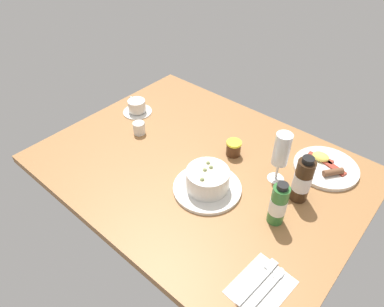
% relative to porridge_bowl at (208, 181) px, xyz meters
% --- Properties ---
extents(ground_plane, '(1.10, 0.84, 0.03)m').
position_rel_porridge_bowl_xyz_m(ground_plane, '(-0.10, 0.08, -0.05)').
color(ground_plane, '#9E6B3D').
extents(porridge_bowl, '(0.22, 0.22, 0.09)m').
position_rel_porridge_bowl_xyz_m(porridge_bowl, '(0.00, 0.00, 0.00)').
color(porridge_bowl, silver).
rests_on(porridge_bowl, ground_plane).
extents(cutlery_setting, '(0.13, 0.17, 0.01)m').
position_rel_porridge_bowl_xyz_m(cutlery_setting, '(0.32, -0.17, -0.04)').
color(cutlery_setting, silver).
rests_on(cutlery_setting, ground_plane).
extents(coffee_cup, '(0.13, 0.12, 0.06)m').
position_rel_porridge_bowl_xyz_m(coffee_cup, '(-0.51, 0.16, -0.01)').
color(coffee_cup, silver).
rests_on(coffee_cup, ground_plane).
extents(creamer_jug, '(0.05, 0.05, 0.05)m').
position_rel_porridge_bowl_xyz_m(creamer_jug, '(-0.40, 0.06, -0.01)').
color(creamer_jug, silver).
rests_on(creamer_jug, ground_plane).
extents(wine_glass, '(0.06, 0.06, 0.19)m').
position_rel_porridge_bowl_xyz_m(wine_glass, '(0.14, 0.19, 0.08)').
color(wine_glass, white).
rests_on(wine_glass, ground_plane).
extents(jam_jar, '(0.06, 0.06, 0.06)m').
position_rel_porridge_bowl_xyz_m(jam_jar, '(-0.04, 0.20, -0.01)').
color(jam_jar, '#422514').
rests_on(jam_jar, ground_plane).
extents(sauce_bottle_green, '(0.05, 0.05, 0.15)m').
position_rel_porridge_bowl_xyz_m(sauce_bottle_green, '(0.23, 0.03, 0.03)').
color(sauce_bottle_green, '#337233').
rests_on(sauce_bottle_green, ground_plane).
extents(sauce_bottle_brown, '(0.06, 0.06, 0.17)m').
position_rel_porridge_bowl_xyz_m(sauce_bottle_brown, '(0.24, 0.16, 0.04)').
color(sauce_bottle_brown, '#382314').
rests_on(sauce_bottle_brown, ground_plane).
extents(breakfast_plate, '(0.22, 0.22, 0.04)m').
position_rel_porridge_bowl_xyz_m(breakfast_plate, '(0.25, 0.35, -0.03)').
color(breakfast_plate, silver).
rests_on(breakfast_plate, ground_plane).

